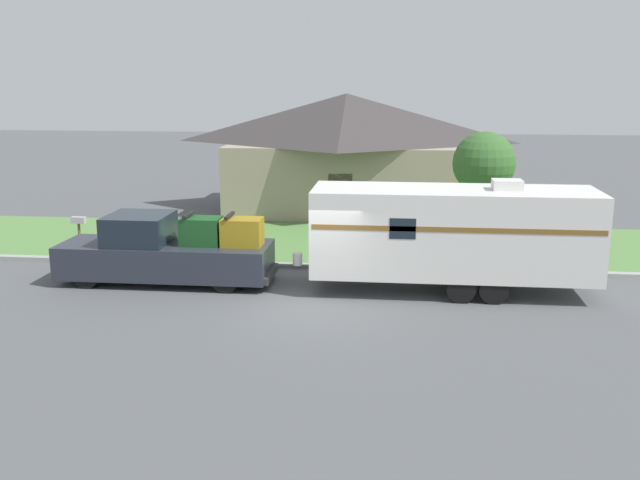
% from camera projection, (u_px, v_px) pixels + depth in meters
% --- Properties ---
extents(ground_plane, '(120.00, 120.00, 0.00)m').
position_uv_depth(ground_plane, '(313.00, 305.00, 19.07)').
color(ground_plane, '#515456').
extents(curb_strip, '(80.00, 0.30, 0.14)m').
position_uv_depth(curb_strip, '(327.00, 267.00, 22.69)').
color(curb_strip, '#999993').
rests_on(curb_strip, ground_plane).
extents(lawn_strip, '(80.00, 7.00, 0.03)m').
position_uv_depth(lawn_strip, '(337.00, 243.00, 26.23)').
color(lawn_strip, '#568442').
rests_on(lawn_strip, ground_plane).
extents(house_across_street, '(10.96, 7.04, 5.26)m').
position_uv_depth(house_across_street, '(346.00, 150.00, 32.23)').
color(house_across_street, gray).
rests_on(house_across_street, ground_plane).
extents(pickup_truck, '(6.32, 2.02, 2.10)m').
position_uv_depth(pickup_truck, '(167.00, 252.00, 21.05)').
color(pickup_truck, black).
rests_on(pickup_truck, ground_plane).
extents(travel_trailer, '(8.94, 2.42, 3.22)m').
position_uv_depth(travel_trailer, '(453.00, 232.00, 19.99)').
color(travel_trailer, black).
rests_on(travel_trailer, ground_plane).
extents(mailbox, '(0.48, 0.20, 1.34)m').
position_uv_depth(mailbox, '(79.00, 226.00, 24.22)').
color(mailbox, brown).
rests_on(mailbox, ground_plane).
extents(tree_in_yard, '(2.10, 2.10, 4.22)m').
position_uv_depth(tree_in_yard, '(484.00, 164.00, 23.80)').
color(tree_in_yard, brown).
rests_on(tree_in_yard, ground_plane).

